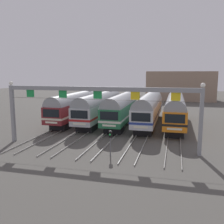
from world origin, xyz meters
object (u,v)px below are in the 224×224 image
object	(u,v)px
commuter_train_silver	(149,107)
catenary_gantry	(98,99)
commuter_train_orange	(175,108)
commuter_train_maroon	(77,105)
yard_signal_mast	(110,138)
commuter_train_green	(124,106)
commuter_train_stainless	(100,106)

from	to	relation	value
commuter_train_silver	catenary_gantry	bearing A→B (deg)	-106.16
commuter_train_orange	catenary_gantry	distance (m)	15.80
commuter_train_orange	commuter_train_maroon	bearing A→B (deg)	179.98
catenary_gantry	yard_signal_mast	distance (m)	4.59
commuter_train_green	catenary_gantry	distance (m)	13.74
yard_signal_mast	commuter_train_maroon	bearing A→B (deg)	121.77
commuter_train_stainless	yard_signal_mast	bearing A→B (deg)	-69.61
commuter_train_green	commuter_train_orange	distance (m)	7.82
commuter_train_stainless	commuter_train_orange	world-z (taller)	commuter_train_stainless
catenary_gantry	commuter_train_orange	bearing A→B (deg)	59.91
commuter_train_stainless	yard_signal_mast	xyz separation A→B (m)	(5.86, -15.78, -0.94)
commuter_train_orange	yard_signal_mast	bearing A→B (deg)	-110.39
commuter_train_silver	yard_signal_mast	distance (m)	15.92
catenary_gantry	yard_signal_mast	world-z (taller)	catenary_gantry
commuter_train_silver	yard_signal_mast	size ratio (longest dim) A/B	7.26
commuter_train_stainless	commuter_train_green	world-z (taller)	same
commuter_train_maroon	commuter_train_silver	world-z (taller)	commuter_train_maroon
commuter_train_green	catenary_gantry	bearing A→B (deg)	-90.00
commuter_train_stainless	commuter_train_green	size ratio (longest dim) A/B	1.00
commuter_train_green	yard_signal_mast	size ratio (longest dim) A/B	7.26
yard_signal_mast	commuter_train_orange	bearing A→B (deg)	69.61
commuter_train_green	commuter_train_silver	size ratio (longest dim) A/B	1.00
catenary_gantry	commuter_train_stainless	bearing A→B (deg)	106.15
commuter_train_maroon	commuter_train_stainless	xyz separation A→B (m)	(3.91, 0.00, 0.00)
commuter_train_maroon	catenary_gantry	bearing A→B (deg)	-59.92
commuter_train_maroon	commuter_train_stainless	size ratio (longest dim) A/B	1.00
commuter_train_stainless	commuter_train_green	xyz separation A→B (m)	(3.91, 0.00, 0.00)
commuter_train_orange	catenary_gantry	world-z (taller)	catenary_gantry
commuter_train_stainless	commuter_train_orange	xyz separation A→B (m)	(11.73, -0.00, -0.00)
commuter_train_green	commuter_train_orange	world-z (taller)	commuter_train_green
commuter_train_green	yard_signal_mast	world-z (taller)	commuter_train_green
commuter_train_silver	commuter_train_orange	world-z (taller)	same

